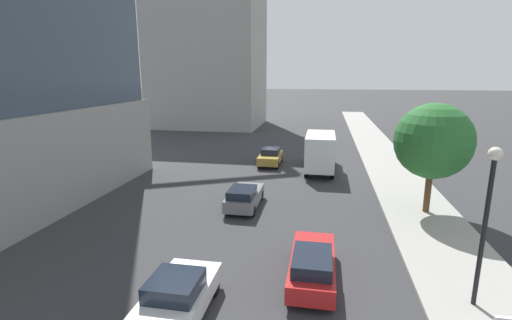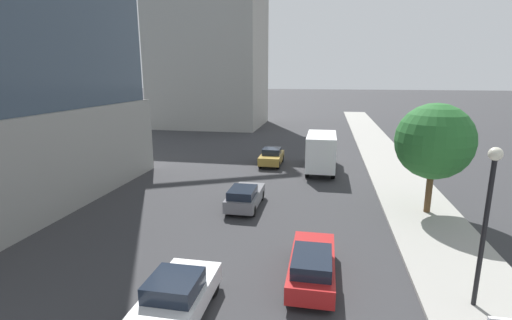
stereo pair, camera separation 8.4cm
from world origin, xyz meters
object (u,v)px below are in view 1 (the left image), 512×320
car_gold (270,157)px  street_lamp (488,204)px  car_red (312,264)px  car_white (177,296)px  street_tree (433,141)px  box_truck (320,150)px  construction_building (208,36)px  car_gray (244,197)px

car_gold → street_lamp: bearing=-62.8°
street_lamp → car_red: 6.47m
car_white → street_tree: bearing=47.4°
car_white → car_gold: car_white is taller
street_lamp → box_truck: size_ratio=0.77×
street_lamp → car_white: 10.76m
construction_building → car_red: (17.64, -43.59, -12.83)m
street_lamp → car_gold: 22.18m
street_tree → car_gray: size_ratio=1.51×
car_gray → street_lamp: bearing=-39.7°
car_gray → car_white: bearing=-90.0°
construction_building → car_gray: (13.25, -35.91, -12.86)m
car_gold → car_gray: bearing=-90.0°
construction_building → street_lamp: (23.29, -44.24, -9.74)m
street_tree → car_gold: size_ratio=1.57×
box_truck → car_red: bearing=-90.0°
street_lamp → car_white: street_lamp is taller
car_red → car_gold: 19.39m
car_red → car_white: bearing=-145.7°
construction_building → car_white: (13.25, -46.58, -12.82)m
street_lamp → car_red: street_lamp is taller
construction_building → car_gray: 40.38m
street_tree → car_gold: 15.24m
construction_building → car_red: 48.74m
box_truck → car_gold: bearing=162.2°
box_truck → street_tree: bearing=-54.5°
car_red → box_truck: box_truck is taller
box_truck → car_gray: bearing=-114.1°
car_white → car_red: 5.31m
construction_building → street_tree: 43.37m
car_gray → construction_building: bearing=110.3°
construction_building → car_gold: bearing=-61.8°
box_truck → street_lamp: bearing=-72.7°
construction_building → car_gray: construction_building is taller
street_tree → car_red: size_ratio=1.34×
street_tree → box_truck: bearing=125.5°
street_tree → car_gray: bearing=-174.9°
car_gold → box_truck: box_truck is taller
car_red → street_lamp: bearing=-6.6°
car_red → box_truck: 17.51m
car_gold → car_red: bearing=-76.9°
car_gold → box_truck: size_ratio=0.55×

